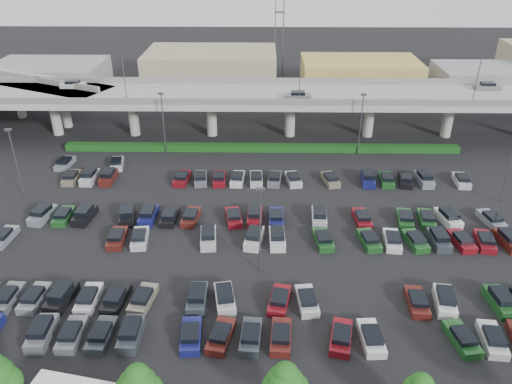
% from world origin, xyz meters
% --- Properties ---
extents(ground, '(280.00, 280.00, 0.00)m').
position_xyz_m(ground, '(0.00, 0.00, 0.00)').
color(ground, black).
extents(overpass, '(150.00, 13.00, 15.80)m').
position_xyz_m(overpass, '(-0.22, 32.01, 6.97)').
color(overpass, gray).
rests_on(overpass, ground).
extents(hedge, '(66.00, 1.60, 1.10)m').
position_xyz_m(hedge, '(0.00, 25.00, 0.55)').
color(hedge, '#103710').
rests_on(hedge, ground).
extents(parked_cars, '(62.98, 41.67, 1.67)m').
position_xyz_m(parked_cars, '(-1.02, -3.45, 0.61)').
color(parked_cars, black).
rests_on(parked_cars, ground).
extents(light_poles, '(66.90, 48.38, 10.30)m').
position_xyz_m(light_poles, '(-4.13, 2.00, 6.24)').
color(light_poles, '#454449').
rests_on(light_poles, ground).
extents(distant_buildings, '(138.00, 24.00, 9.00)m').
position_xyz_m(distant_buildings, '(12.38, 61.81, 3.74)').
color(distant_buildings, gray).
rests_on(distant_buildings, ground).
extents(comm_tower, '(2.40, 2.40, 30.00)m').
position_xyz_m(comm_tower, '(4.00, 74.00, 15.61)').
color(comm_tower, '#454449').
rests_on(comm_tower, ground).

